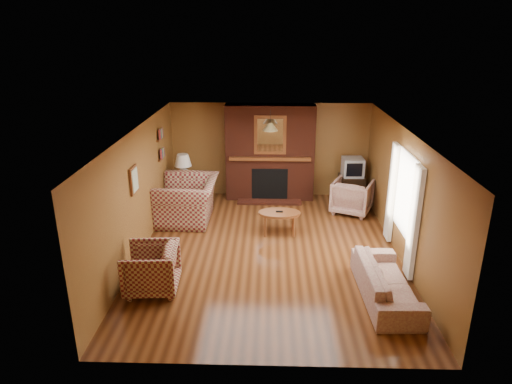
{
  "coord_description": "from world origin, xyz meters",
  "views": [
    {
      "loc": [
        -0.01,
        -8.07,
        4.16
      ],
      "look_at": [
        -0.28,
        0.6,
        1.01
      ],
      "focal_mm": 32.0,
      "sensor_mm": 36.0,
      "label": 1
    }
  ],
  "objects_px": {
    "plaid_loveseat": "(188,200)",
    "tv_stand": "(351,189)",
    "coffee_table": "(279,215)",
    "table_lamp": "(183,166)",
    "floral_armchair": "(352,196)",
    "side_table": "(185,193)",
    "plaid_armchair": "(151,269)",
    "floral_sofa": "(386,282)",
    "crt_tv": "(353,167)",
    "fireplace": "(270,153)"
  },
  "relations": [
    {
      "from": "floral_armchair",
      "to": "side_table",
      "type": "xyz_separation_m",
      "value": [
        -4.05,
        0.39,
        -0.1
      ]
    },
    {
      "from": "plaid_loveseat",
      "to": "side_table",
      "type": "relative_size",
      "value": 2.45
    },
    {
      "from": "floral_armchair",
      "to": "table_lamp",
      "type": "xyz_separation_m",
      "value": [
        -4.05,
        0.39,
        0.58
      ]
    },
    {
      "from": "side_table",
      "to": "coffee_table",
      "type": "bearing_deg",
      "value": -35.04
    },
    {
      "from": "tv_stand",
      "to": "floral_sofa",
      "type": "bearing_deg",
      "value": -91.74
    },
    {
      "from": "table_lamp",
      "to": "floral_armchair",
      "type": "bearing_deg",
      "value": -5.56
    },
    {
      "from": "fireplace",
      "to": "table_lamp",
      "type": "bearing_deg",
      "value": -165.71
    },
    {
      "from": "plaid_armchair",
      "to": "floral_sofa",
      "type": "distance_m",
      "value": 3.85
    },
    {
      "from": "floral_sofa",
      "to": "tv_stand",
      "type": "xyz_separation_m",
      "value": [
        0.15,
        4.38,
        0.05
      ]
    },
    {
      "from": "plaid_armchair",
      "to": "floral_sofa",
      "type": "bearing_deg",
      "value": 84.84
    },
    {
      "from": "plaid_armchair",
      "to": "crt_tv",
      "type": "distance_m",
      "value": 5.87
    },
    {
      "from": "floral_sofa",
      "to": "table_lamp",
      "type": "bearing_deg",
      "value": 43.16
    },
    {
      "from": "coffee_table",
      "to": "table_lamp",
      "type": "distance_m",
      "value": 2.88
    },
    {
      "from": "floral_sofa",
      "to": "crt_tv",
      "type": "distance_m",
      "value": 4.42
    },
    {
      "from": "crt_tv",
      "to": "floral_sofa",
      "type": "bearing_deg",
      "value": -91.96
    },
    {
      "from": "table_lamp",
      "to": "tv_stand",
      "type": "distance_m",
      "value": 4.21
    },
    {
      "from": "plaid_loveseat",
      "to": "floral_sofa",
      "type": "relative_size",
      "value": 0.76
    },
    {
      "from": "floral_sofa",
      "to": "coffee_table",
      "type": "bearing_deg",
      "value": 33.4
    },
    {
      "from": "plaid_armchair",
      "to": "floral_armchair",
      "type": "bearing_deg",
      "value": 128.53
    },
    {
      "from": "coffee_table",
      "to": "side_table",
      "type": "relative_size",
      "value": 1.47
    },
    {
      "from": "plaid_loveseat",
      "to": "floral_armchair",
      "type": "bearing_deg",
      "value": 98.99
    },
    {
      "from": "fireplace",
      "to": "plaid_armchair",
      "type": "bearing_deg",
      "value": -113.6
    },
    {
      "from": "plaid_loveseat",
      "to": "table_lamp",
      "type": "xyz_separation_m",
      "value": [
        -0.25,
        0.95,
        0.5
      ]
    },
    {
      "from": "plaid_loveseat",
      "to": "table_lamp",
      "type": "height_order",
      "value": "table_lamp"
    },
    {
      "from": "plaid_loveseat",
      "to": "tv_stand",
      "type": "bearing_deg",
      "value": 109.1
    },
    {
      "from": "fireplace",
      "to": "side_table",
      "type": "relative_size",
      "value": 3.97
    },
    {
      "from": "floral_armchair",
      "to": "tv_stand",
      "type": "distance_m",
      "value": 0.75
    },
    {
      "from": "plaid_loveseat",
      "to": "floral_armchair",
      "type": "height_order",
      "value": "plaid_loveseat"
    },
    {
      "from": "floral_armchair",
      "to": "table_lamp",
      "type": "relative_size",
      "value": 1.29
    },
    {
      "from": "floral_sofa",
      "to": "floral_armchair",
      "type": "relative_size",
      "value": 2.22
    },
    {
      "from": "fireplace",
      "to": "tv_stand",
      "type": "bearing_deg",
      "value": -5.15
    },
    {
      "from": "plaid_loveseat",
      "to": "plaid_armchair",
      "type": "relative_size",
      "value": 1.69
    },
    {
      "from": "coffee_table",
      "to": "crt_tv",
      "type": "relative_size",
      "value": 1.72
    },
    {
      "from": "plaid_loveseat",
      "to": "side_table",
      "type": "height_order",
      "value": "plaid_loveseat"
    },
    {
      "from": "side_table",
      "to": "crt_tv",
      "type": "relative_size",
      "value": 1.17
    },
    {
      "from": "fireplace",
      "to": "floral_sofa",
      "type": "bearing_deg",
      "value": -67.4
    },
    {
      "from": "floral_armchair",
      "to": "side_table",
      "type": "distance_m",
      "value": 4.07
    },
    {
      "from": "plaid_loveseat",
      "to": "fireplace",
      "type": "bearing_deg",
      "value": 129.44
    },
    {
      "from": "floral_armchair",
      "to": "coffee_table",
      "type": "distance_m",
      "value": 2.13
    },
    {
      "from": "floral_armchair",
      "to": "plaid_loveseat",
      "type": "bearing_deg",
      "value": 32.19
    },
    {
      "from": "floral_armchair",
      "to": "side_table",
      "type": "relative_size",
      "value": 1.45
    },
    {
      "from": "coffee_table",
      "to": "table_lamp",
      "type": "bearing_deg",
      "value": 144.96
    },
    {
      "from": "fireplace",
      "to": "crt_tv",
      "type": "relative_size",
      "value": 4.66
    },
    {
      "from": "crt_tv",
      "to": "tv_stand",
      "type": "bearing_deg",
      "value": 90.0
    },
    {
      "from": "fireplace",
      "to": "tv_stand",
      "type": "height_order",
      "value": "fireplace"
    },
    {
      "from": "plaid_loveseat",
      "to": "floral_sofa",
      "type": "bearing_deg",
      "value": 51.25
    },
    {
      "from": "fireplace",
      "to": "floral_sofa",
      "type": "relative_size",
      "value": 1.23
    },
    {
      "from": "plaid_armchair",
      "to": "floral_armchair",
      "type": "xyz_separation_m",
      "value": [
        3.9,
        3.53,
        0.0
      ]
    },
    {
      "from": "coffee_table",
      "to": "tv_stand",
      "type": "height_order",
      "value": "tv_stand"
    },
    {
      "from": "floral_sofa",
      "to": "tv_stand",
      "type": "bearing_deg",
      "value": -3.59
    }
  ]
}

